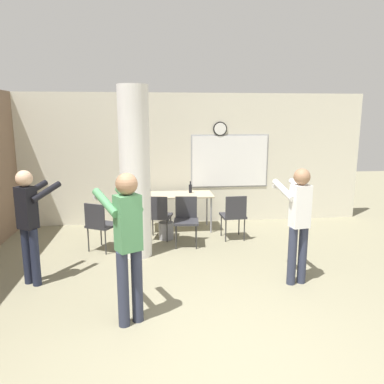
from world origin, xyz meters
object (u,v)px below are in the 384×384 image
at_px(folding_table, 178,197).
at_px(person_watching_back, 29,218).
at_px(chair_near_pillar, 100,223).
at_px(chair_table_front, 186,217).
at_px(chair_table_left, 159,214).
at_px(person_playing_front, 127,237).
at_px(bottle_on_table, 190,188).
at_px(chair_table_right, 234,214).
at_px(person_playing_side, 298,217).

height_order(folding_table, person_watching_back, person_watching_back).
distance_m(chair_near_pillar, person_watching_back, 1.50).
bearing_deg(chair_table_front, folding_table, 95.03).
distance_m(folding_table, chair_table_left, 0.78).
distance_m(chair_table_front, person_playing_front, 2.77).
relative_size(bottle_on_table, person_playing_front, 0.14).
bearing_deg(chair_near_pillar, person_watching_back, -122.15).
relative_size(chair_near_pillar, chair_table_front, 1.00).
distance_m(folding_table, person_playing_front, 3.62).
height_order(chair_table_front, chair_table_right, same).
height_order(chair_near_pillar, chair_table_left, same).
relative_size(folding_table, chair_near_pillar, 1.62).
xyz_separation_m(chair_near_pillar, person_playing_side, (2.89, -1.59, 0.45)).
distance_m(chair_table_left, person_playing_side, 2.84).
height_order(bottle_on_table, chair_table_front, bottle_on_table).
bearing_deg(person_playing_front, chair_table_left, 82.26).
bearing_deg(folding_table, person_watching_back, -133.14).
height_order(folding_table, chair_near_pillar, chair_near_pillar).
height_order(bottle_on_table, chair_table_left, bottle_on_table).
bearing_deg(chair_table_left, folding_table, 56.90).
height_order(chair_table_front, person_playing_side, person_playing_side).
relative_size(folding_table, bottle_on_table, 5.77).
height_order(folding_table, bottle_on_table, bottle_on_table).
xyz_separation_m(folding_table, person_playing_front, (-0.80, -3.51, 0.32)).
bearing_deg(chair_table_right, folding_table, 142.97).
bearing_deg(bottle_on_table, person_watching_back, -135.27).
height_order(chair_near_pillar, person_playing_front, person_playing_front).
xyz_separation_m(folding_table, chair_table_front, (0.08, -0.94, -0.19)).
height_order(chair_near_pillar, person_playing_side, person_playing_side).
height_order(folding_table, chair_table_right, chair_table_right).
bearing_deg(person_playing_side, chair_table_front, 127.86).
xyz_separation_m(folding_table, chair_table_right, (1.01, -0.76, -0.19)).
bearing_deg(chair_near_pillar, chair_table_left, 25.91).
height_order(chair_near_pillar, chair_table_right, same).
xyz_separation_m(chair_near_pillar, chair_table_left, (1.02, 0.50, 0.00)).
bearing_deg(bottle_on_table, person_playing_front, -106.51).
distance_m(chair_table_right, person_watching_back, 3.60).
xyz_separation_m(bottle_on_table, person_watching_back, (-2.46, -2.44, 0.10)).
height_order(person_watching_back, person_playing_side, person_playing_side).
bearing_deg(person_playing_side, folding_table, 118.34).
distance_m(chair_near_pillar, person_playing_front, 2.52).
relative_size(chair_near_pillar, person_watching_back, 0.54).
distance_m(bottle_on_table, chair_table_front, 1.10).
height_order(chair_near_pillar, chair_table_front, same).
relative_size(bottle_on_table, chair_table_left, 0.28).
bearing_deg(chair_near_pillar, chair_table_front, 7.13).
xyz_separation_m(bottle_on_table, chair_near_pillar, (-1.70, -1.22, -0.34)).
bearing_deg(person_playing_side, chair_table_left, 131.99).
relative_size(chair_near_pillar, chair_table_right, 1.00).
bearing_deg(person_playing_side, chair_table_right, 103.17).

